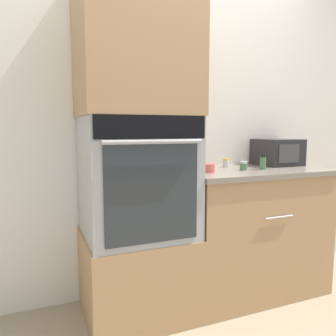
# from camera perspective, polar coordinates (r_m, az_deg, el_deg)

# --- Properties ---
(ground_plane) EXTENTS (12.00, 12.00, 0.00)m
(ground_plane) POSITION_cam_1_polar(r_m,az_deg,el_deg) (2.25, 6.54, -25.69)
(ground_plane) COLOR gray
(wall_back) EXTENTS (8.00, 0.05, 2.50)m
(wall_back) POSITION_cam_1_polar(r_m,az_deg,el_deg) (2.47, -0.19, 7.85)
(wall_back) COLOR silver
(wall_back) RESTS_ON ground_plane
(oven_cabinet_base) EXTENTS (0.68, 0.60, 0.54)m
(oven_cabinet_base) POSITION_cam_1_polar(r_m,az_deg,el_deg) (2.24, -5.29, -17.87)
(oven_cabinet_base) COLOR #A87F56
(oven_cabinet_base) RESTS_ON ground_plane
(wall_oven) EXTENTS (0.65, 0.64, 0.74)m
(wall_oven) POSITION_cam_1_polar(r_m,az_deg,el_deg) (2.06, -5.45, -1.50)
(wall_oven) COLOR #9EA0A5
(wall_oven) RESTS_ON oven_cabinet_base
(oven_cabinet_upper) EXTENTS (0.68, 0.60, 0.86)m
(oven_cabinet_upper) POSITION_cam_1_polar(r_m,az_deg,el_deg) (2.10, -5.74, 20.65)
(oven_cabinet_upper) COLOR #A87F56
(oven_cabinet_upper) RESTS_ON wall_oven
(counter_unit) EXTENTS (1.08, 0.63, 0.92)m
(counter_unit) POSITION_cam_1_polar(r_m,az_deg,el_deg) (2.55, 13.98, -10.41)
(counter_unit) COLOR #A87F56
(counter_unit) RESTS_ON ground_plane
(microwave) EXTENTS (0.31, 0.31, 0.21)m
(microwave) POSITION_cam_1_polar(r_m,az_deg,el_deg) (2.76, 18.49, 2.64)
(microwave) COLOR #232326
(microwave) RESTS_ON counter_unit
(knife_block) EXTENTS (0.12, 0.13, 0.21)m
(knife_block) POSITION_cam_1_polar(r_m,az_deg,el_deg) (2.41, 3.70, 1.99)
(knife_block) COLOR olive
(knife_block) RESTS_ON counter_unit
(bowl) EXTENTS (0.12, 0.12, 0.06)m
(bowl) POSITION_cam_1_polar(r_m,az_deg,el_deg) (2.21, 6.53, 0.03)
(bowl) COLOR #B24C42
(bowl) RESTS_ON counter_unit
(condiment_jar_near) EXTENTS (0.05, 0.05, 0.07)m
(condiment_jar_near) POSITION_cam_1_polar(r_m,az_deg,el_deg) (2.51, 10.03, 0.89)
(condiment_jar_near) COLOR silver
(condiment_jar_near) RESTS_ON counter_unit
(condiment_jar_mid) EXTENTS (0.05, 0.05, 0.06)m
(condiment_jar_mid) POSITION_cam_1_polar(r_m,az_deg,el_deg) (2.36, 13.02, 0.38)
(condiment_jar_mid) COLOR #427047
(condiment_jar_mid) RESTS_ON counter_unit
(condiment_jar_far) EXTENTS (0.04, 0.04, 0.11)m
(condiment_jar_far) POSITION_cam_1_polar(r_m,az_deg,el_deg) (2.42, 16.21, 1.05)
(condiment_jar_far) COLOR #427047
(condiment_jar_far) RESTS_ON counter_unit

